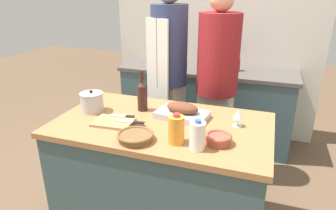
{
  "coord_description": "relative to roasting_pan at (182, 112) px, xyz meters",
  "views": [
    {
      "loc": [
        0.65,
        -1.75,
        1.73
      ],
      "look_at": [
        0.0,
        0.13,
        0.95
      ],
      "focal_mm": 32.0,
      "sensor_mm": 36.0,
      "label": 1
    }
  ],
  "objects": [
    {
      "name": "back_counter",
      "position": [
        -0.11,
        1.37,
        -0.47
      ],
      "size": [
        1.95,
        0.6,
        0.88
      ],
      "color": "#3D565B",
      "rests_on": "ground_plane"
    },
    {
      "name": "back_wall",
      "position": [
        -0.11,
        1.72,
        0.36
      ],
      "size": [
        2.45,
        0.1,
        2.55
      ],
      "color": "silver",
      "rests_on": "ground_plane"
    },
    {
      "name": "wine_glass_left",
      "position": [
        0.39,
        -0.01,
        0.03
      ],
      "size": [
        0.07,
        0.07,
        0.11
      ],
      "color": "silver",
      "rests_on": "kitchen_island"
    },
    {
      "name": "wicker_basket",
      "position": [
        -0.17,
        -0.42,
        -0.02
      ],
      "size": [
        0.22,
        0.22,
        0.05
      ],
      "color": "brown",
      "rests_on": "kitchen_island"
    },
    {
      "name": "knife_paring",
      "position": [
        -0.38,
        -0.15,
        -0.02
      ],
      "size": [
        0.17,
        0.06,
        0.01
      ],
      "color": "#B7B7BC",
      "rests_on": "cutting_board"
    },
    {
      "name": "wine_bottle_green",
      "position": [
        -0.32,
        0.04,
        0.08
      ],
      "size": [
        0.08,
        0.08,
        0.31
      ],
      "color": "#381E19",
      "rests_on": "kitchen_island"
    },
    {
      "name": "juice_jug",
      "position": [
        0.07,
        -0.36,
        0.04
      ],
      "size": [
        0.1,
        0.1,
        0.19
      ],
      "color": "orange",
      "rests_on": "kitchen_island"
    },
    {
      "name": "stock_pot",
      "position": [
        -0.67,
        -0.1,
        0.03
      ],
      "size": [
        0.17,
        0.17,
        0.17
      ],
      "color": "#B7B7BC",
      "rests_on": "kitchen_island"
    },
    {
      "name": "person_cook_guest",
      "position": [
        0.12,
        0.7,
        0.05
      ],
      "size": [
        0.37,
        0.37,
        1.75
      ],
      "rotation": [
        0.0,
        0.0,
        -0.1
      ],
      "color": "beige",
      "rests_on": "ground_plane"
    },
    {
      "name": "condiment_bottle_tall",
      "position": [
        -0.13,
        1.27,
        0.07
      ],
      "size": [
        0.06,
        0.06,
        0.21
      ],
      "color": "#B28E2D",
      "rests_on": "back_counter"
    },
    {
      "name": "milk_jug",
      "position": [
        0.21,
        -0.39,
        0.04
      ],
      "size": [
        0.09,
        0.09,
        0.18
      ],
      "color": "white",
      "rests_on": "kitchen_island"
    },
    {
      "name": "person_cook_aproned",
      "position": [
        -0.35,
        0.73,
        0.1
      ],
      "size": [
        0.35,
        0.37,
        1.81
      ],
      "rotation": [
        0.0,
        0.0,
        -0.41
      ],
      "color": "beige",
      "rests_on": "ground_plane"
    },
    {
      "name": "stand_mixer",
      "position": [
        -0.08,
        1.41,
        0.12
      ],
      "size": [
        0.18,
        0.14,
        0.35
      ],
      "color": "#B22323",
      "rests_on": "back_counter"
    },
    {
      "name": "condiment_bottle_extra",
      "position": [
        0.21,
        1.37,
        0.04
      ],
      "size": [
        0.07,
        0.07,
        0.14
      ],
      "color": "maroon",
      "rests_on": "back_counter"
    },
    {
      "name": "roasting_pan",
      "position": [
        0.0,
        0.0,
        0.0
      ],
      "size": [
        0.39,
        0.26,
        0.12
      ],
      "color": "#BCBCC1",
      "rests_on": "kitchen_island"
    },
    {
      "name": "kitchen_island",
      "position": [
        -0.11,
        -0.12,
        -0.48
      ],
      "size": [
        1.47,
        0.85,
        0.87
      ],
      "color": "#3D565B",
      "rests_on": "ground_plane"
    },
    {
      "name": "mixing_bowl",
      "position": [
        0.31,
        -0.29,
        -0.01
      ],
      "size": [
        0.16,
        0.16,
        0.06
      ],
      "color": "#A84C38",
      "rests_on": "kitchen_island"
    },
    {
      "name": "cutting_board",
      "position": [
        -0.42,
        -0.24,
        -0.04
      ],
      "size": [
        0.28,
        0.21,
        0.02
      ],
      "color": "#AD7F51",
      "rests_on": "kitchen_island"
    },
    {
      "name": "knife_chef",
      "position": [
        -0.29,
        -0.23,
        -0.02
      ],
      "size": [
        0.21,
        0.05,
        0.01
      ],
      "color": "#B7B7BC",
      "rests_on": "cutting_board"
    },
    {
      "name": "condiment_bottle_short",
      "position": [
        -0.52,
        1.22,
        0.06
      ],
      "size": [
        0.06,
        0.06,
        0.19
      ],
      "color": "#234C28",
      "rests_on": "back_counter"
    }
  ]
}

